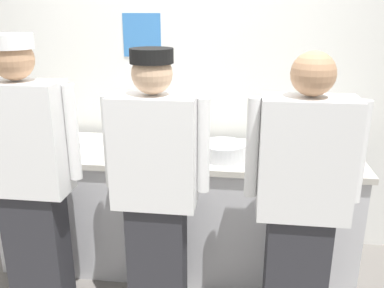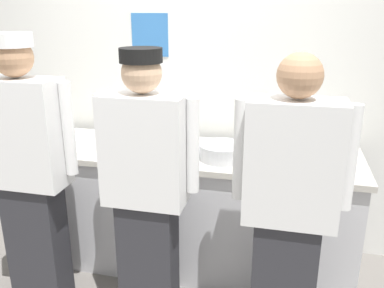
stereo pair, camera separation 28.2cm
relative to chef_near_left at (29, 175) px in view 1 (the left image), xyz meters
name	(u,v)px [view 1 (the left image)]	position (x,y,z in m)	size (l,w,h in m)	color
wall_back	(185,59)	(0.77, 1.09, 0.56)	(4.00, 0.11, 2.97)	silver
prep_counter	(176,208)	(0.77, 0.62, -0.47)	(2.55, 0.69, 0.90)	silver
chef_near_left	(29,175)	(0.00, 0.00, 0.00)	(0.62, 0.24, 1.73)	#2D2D33
chef_center	(156,188)	(0.76, 0.00, -0.04)	(0.60, 0.24, 1.67)	#2D2D33
chef_far_right	(301,201)	(1.56, -0.05, -0.04)	(0.61, 0.24, 1.67)	#2D2D33
plate_stack_front	(323,145)	(1.80, 0.77, 0.01)	(0.22, 0.22, 0.07)	white
plate_stack_rear	(71,145)	(0.04, 0.53, 0.01)	(0.21, 0.21, 0.07)	white
mixing_bowl_steel	(223,151)	(1.11, 0.51, 0.03)	(0.30, 0.30, 0.10)	#B7BABF
sheet_tray	(169,150)	(0.73, 0.58, -0.01)	(0.43, 0.31, 0.02)	#B7BABF
squeeze_bottle_primary	(285,140)	(1.53, 0.71, 0.06)	(0.06, 0.06, 0.18)	#56A333
squeeze_bottle_secondary	(31,137)	(-0.25, 0.52, 0.06)	(0.06, 0.06, 0.19)	#E5E066
ramekin_orange_sauce	(307,157)	(1.66, 0.53, 0.00)	(0.11, 0.11, 0.04)	white
ramekin_yellow_sauce	(282,160)	(1.49, 0.45, 0.00)	(0.08, 0.08, 0.04)	white
deli_cup	(120,142)	(0.36, 0.62, 0.02)	(0.09, 0.09, 0.08)	white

